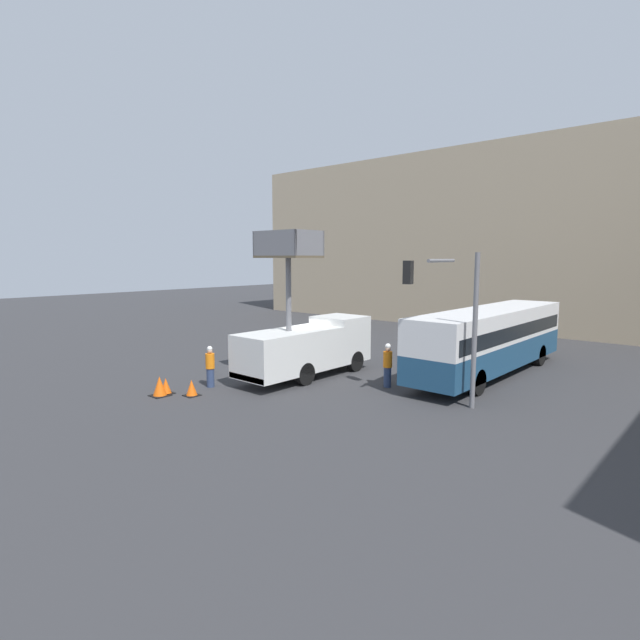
{
  "coord_description": "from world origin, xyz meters",
  "views": [
    {
      "loc": [
        16.38,
        -17.11,
        5.47
      ],
      "look_at": [
        1.01,
        0.28,
        2.56
      ],
      "focal_mm": 28.0,
      "sensor_mm": 36.0,
      "label": 1
    }
  ],
  "objects": [
    {
      "name": "road_worker_directing",
      "position": [
        4.81,
        0.31,
        0.95
      ],
      "size": [
        0.38,
        0.38,
        1.88
      ],
      "rotation": [
        0.0,
        0.0,
        2.35
      ],
      "color": "navy",
      "rests_on": "ground_plane"
    },
    {
      "name": "traffic_light_pole",
      "position": [
        7.85,
        -0.28,
        3.8
      ],
      "size": [
        2.87,
        2.61,
        5.66
      ],
      "color": "slate",
      "rests_on": "ground_plane"
    },
    {
      "name": "traffic_cone_mid_road",
      "position": [
        -0.27,
        -6.0,
        0.3
      ],
      "size": [
        0.57,
        0.57,
        0.65
      ],
      "color": "black",
      "rests_on": "ground_plane"
    },
    {
      "name": "road_worker_near_truck",
      "position": [
        -0.83,
        -4.68,
        0.88
      ],
      "size": [
        0.38,
        0.38,
        1.77
      ],
      "rotation": [
        0.0,
        0.0,
        1.2
      ],
      "color": "navy",
      "rests_on": "ground_plane"
    },
    {
      "name": "utility_truck",
      "position": [
        1.01,
        -0.62,
        1.56
      ],
      "size": [
        2.59,
        7.11,
        6.61
      ],
      "color": "silver",
      "rests_on": "ground_plane"
    },
    {
      "name": "traffic_cone_near_truck",
      "position": [
        -1.3,
        -6.52,
        0.3
      ],
      "size": [
        0.56,
        0.56,
        0.64
      ],
      "color": "black",
      "rests_on": "ground_plane"
    },
    {
      "name": "building_backdrop_far",
      "position": [
        0.0,
        23.89,
        6.94
      ],
      "size": [
        44.0,
        10.0,
        13.89
      ],
      "color": "tan",
      "rests_on": "ground_plane"
    },
    {
      "name": "traffic_cone_far_side",
      "position": [
        -1.21,
        -6.85,
        0.37
      ],
      "size": [
        0.69,
        0.69,
        0.79
      ],
      "color": "black",
      "rests_on": "ground_plane"
    },
    {
      "name": "ground_plane",
      "position": [
        0.0,
        0.0,
        0.0
      ],
      "size": [
        120.0,
        120.0,
        0.0
      ],
      "primitive_type": "plane",
      "color": "#333335"
    },
    {
      "name": "city_bus",
      "position": [
        7.14,
        5.34,
        1.83
      ],
      "size": [
        2.48,
        12.02,
        3.1
      ],
      "rotation": [
        0.0,
        0.0,
        1.69
      ],
      "color": "navy",
      "rests_on": "ground_plane"
    }
  ]
}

